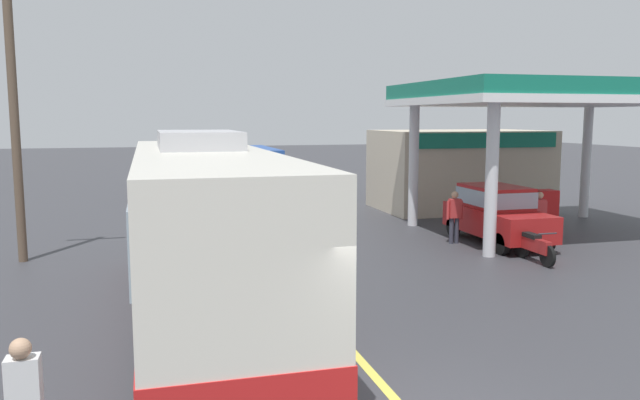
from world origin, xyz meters
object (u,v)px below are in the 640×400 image
motorcycle_parked_forecourt (534,246)px  pedestrian_by_shop (539,215)px  coach_bus_main (205,233)px  minibus_opposing_lane (253,167)px  pedestrian_near_pump (454,214)px  car_at_pump (496,211)px  car_trailing_behind_bus (169,178)px

motorcycle_parked_forecourt → pedestrian_by_shop: size_ratio=1.08×
coach_bus_main → minibus_opposing_lane: bearing=77.9°
coach_bus_main → pedestrian_by_shop: 11.74m
pedestrian_near_pump → pedestrian_by_shop: size_ratio=1.00×
minibus_opposing_lane → pedestrian_by_shop: bearing=-65.5°
minibus_opposing_lane → motorcycle_parked_forecourt: minibus_opposing_lane is taller
car_at_pump → car_trailing_behind_bus: same height
coach_bus_main → pedestrian_near_pump: 9.94m
pedestrian_near_pump → car_trailing_behind_bus: car_trailing_behind_bus is taller
motorcycle_parked_forecourt → coach_bus_main: bearing=-164.4°
minibus_opposing_lane → pedestrian_near_pump: (4.13, -13.70, -0.54)m
car_trailing_behind_bus → minibus_opposing_lane: bearing=-2.8°
motorcycle_parked_forecourt → car_at_pump: bearing=81.3°
motorcycle_parked_forecourt → minibus_opposing_lane: bearing=106.8°
pedestrian_by_shop → car_trailing_behind_bus: 18.22m
coach_bus_main → pedestrian_near_pump: size_ratio=6.65×
coach_bus_main → car_at_pump: coach_bus_main is taller
pedestrian_near_pump → car_trailing_behind_bus: size_ratio=0.40×
minibus_opposing_lane → pedestrian_near_pump: minibus_opposing_lane is taller
pedestrian_near_pump → car_at_pump: bearing=-12.5°
coach_bus_main → pedestrian_by_shop: bearing=23.5°
motorcycle_parked_forecourt → pedestrian_near_pump: size_ratio=1.08×
minibus_opposing_lane → pedestrian_near_pump: bearing=-73.2°
car_trailing_behind_bus → car_at_pump: bearing=-56.0°
car_at_pump → pedestrian_by_shop: bearing=-24.3°
pedestrian_near_pump → pedestrian_by_shop: bearing=-18.3°
car_trailing_behind_bus → pedestrian_by_shop: bearing=-53.9°
coach_bus_main → pedestrian_by_shop: size_ratio=6.65×
motorcycle_parked_forecourt → car_trailing_behind_bus: (-9.15, 16.84, 0.57)m
car_at_pump → pedestrian_by_shop: 1.30m
motorcycle_parked_forecourt → pedestrian_by_shop: pedestrian_by_shop is taller
minibus_opposing_lane → car_trailing_behind_bus: 4.15m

